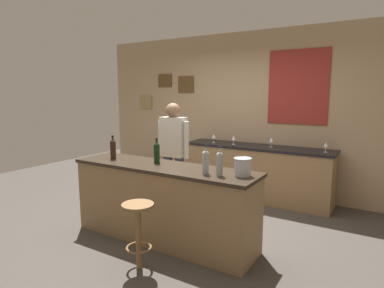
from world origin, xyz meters
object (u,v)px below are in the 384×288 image
Objects in this scene: wine_bottle_a at (113,149)px; wine_glass_c at (271,140)px; bar_stool at (138,225)px; wine_glass_d at (326,145)px; wine_glass_b at (234,138)px; wine_bottle_c at (206,161)px; wine_bottle_d at (220,163)px; wine_bottle_b at (157,152)px; ice_bucket at (243,166)px; bartender at (173,151)px; wine_glass_a at (214,136)px.

wine_bottle_a reaches higher than wine_glass_c.
bar_stool is at bearing -99.39° from wine_glass_c.
bar_stool is at bearing -115.57° from wine_glass_d.
bar_stool is 4.39× the size of wine_glass_c.
wine_glass_b is 1.00× the size of wine_glass_c.
wine_bottle_a is 2.51m from wine_glass_c.
wine_bottle_c is 1.00× the size of wine_bottle_d.
wine_bottle_c reaches higher than wine_glass_b.
wine_bottle_d is (0.16, 0.01, 0.00)m from wine_bottle_c.
wine_bottle_c is 2.26m from wine_glass_d.
wine_bottle_b and wine_bottle_c have the same top height.
wine_glass_d is at bearing 76.51° from ice_bucket.
wine_bottle_b is at bearing -111.14° from wine_glass_c.
wine_bottle_c is (1.02, -0.87, 0.12)m from bartender.
ice_bucket is 1.21× the size of wine_glass_d.
wine_bottle_c is (0.76, -0.16, 0.00)m from wine_bottle_b.
ice_bucket reaches higher than bar_stool.
bar_stool is 4.39× the size of wine_glass_d.
wine_glass_b is (0.38, -0.01, 0.00)m from wine_glass_a.
wine_bottle_d is 2.20m from wine_glass_d.
bar_stool is 1.21m from ice_bucket.
wine_glass_c is (0.61, 0.09, 0.00)m from wine_glass_b.
wine_bottle_a is 1.97× the size of wine_glass_c.
bartender is 1.26m from wine_glass_b.
wine_glass_d is (0.47, 1.97, -0.01)m from ice_bucket.
wine_bottle_c is 1.97× the size of wine_glass_d.
wine_glass_c is (0.77, 1.99, -0.05)m from wine_bottle_b.
wine_bottle_a reaches higher than wine_glass_d.
wine_glass_a is (-0.23, 1.91, -0.05)m from wine_bottle_b.
bartender is 0.90m from wine_bottle_a.
wine_bottle_a is 1.97× the size of wine_glass_d.
ice_bucket is at bearing 2.50° from wine_bottle_a.
bar_stool is 1.03m from wine_bottle_d.
wine_bottle_b is 1.00× the size of wine_bottle_d.
wine_bottle_a is 1.00× the size of wine_bottle_c.
wine_glass_d is at bearing 1.08° from wine_glass_a.
wine_bottle_b is 1.92m from wine_glass_a.
ice_bucket is at bearing 31.77° from wine_bottle_d.
wine_bottle_a is at bearing 146.43° from bar_stool.
wine_bottle_d is 1.97× the size of wine_glass_d.
bar_stool is (0.57, -1.44, -0.48)m from bartender.
wine_glass_b and wine_glass_c have the same top height.
wine_bottle_c is 0.16m from wine_bottle_d.
ice_bucket reaches higher than wine_glass_a.
wine_glass_d is (1.83, 0.03, 0.00)m from wine_glass_a.
wine_bottle_a is 1.75m from ice_bucket.
wine_glass_b is (0.15, 1.90, -0.05)m from wine_bottle_b.
ice_bucket is (0.81, 0.70, 0.56)m from bar_stool.
wine_bottle_d is at bearing -107.83° from wine_glass_d.
wine_bottle_b is 1.91m from wine_glass_b.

